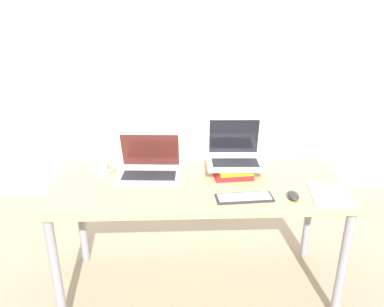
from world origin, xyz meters
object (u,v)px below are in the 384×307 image
at_px(mouse, 293,196).
at_px(notepad, 330,195).
at_px(laptop_left, 150,167).
at_px(book_stack, 231,168).
at_px(mug, 101,167).
at_px(wireless_keyboard, 244,198).
at_px(laptop_on_books, 235,154).

relative_size(mouse, notepad, 0.33).
bearing_deg(laptop_left, book_stack, 1.00).
bearing_deg(mouse, laptop_left, 157.14).
bearing_deg(mouse, mug, 162.33).
bearing_deg(notepad, mug, 166.29).
relative_size(mouse, mug, 0.77).
xyz_separation_m(notepad, mug, (-1.26, 0.31, 0.05)).
bearing_deg(mouse, book_stack, 129.99).
relative_size(wireless_keyboard, mug, 2.45).
xyz_separation_m(laptop_left, laptop_on_books, (0.51, 0.03, 0.07)).
distance_m(notepad, mug, 1.30).
xyz_separation_m(book_stack, mouse, (0.28, -0.33, -0.01)).
relative_size(wireless_keyboard, mouse, 3.19).
relative_size(laptop_left, wireless_keyboard, 1.29).
height_order(wireless_keyboard, notepad, wireless_keyboard).
height_order(laptop_on_books, notepad, laptop_on_books).
relative_size(laptop_on_books, notepad, 1.15).
xyz_separation_m(book_stack, laptop_on_books, (0.02, 0.02, 0.09)).
relative_size(laptop_on_books, mouse, 3.52).
relative_size(wireless_keyboard, notepad, 1.04).
xyz_separation_m(laptop_left, notepad, (0.98, -0.30, -0.05)).
bearing_deg(mug, mouse, -17.67).
distance_m(laptop_on_books, wireless_keyboard, 0.36).
height_order(wireless_keyboard, mouse, mouse).
xyz_separation_m(laptop_left, mug, (-0.29, 0.01, -0.00)).
bearing_deg(laptop_on_books, laptop_left, -177.12).
xyz_separation_m(laptop_on_books, wireless_keyboard, (0.01, -0.34, -0.11)).
bearing_deg(book_stack, mouse, -50.01).
height_order(wireless_keyboard, mug, mug).
bearing_deg(notepad, book_stack, 148.02).
bearing_deg(laptop_on_books, notepad, -34.34).
height_order(mouse, mug, mug).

